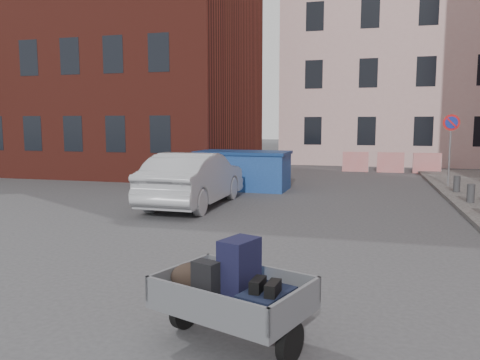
# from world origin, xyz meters

# --- Properties ---
(ground) EXTENTS (120.00, 120.00, 0.00)m
(ground) POSITION_xyz_m (0.00, 0.00, 0.00)
(ground) COLOR #38383A
(ground) RESTS_ON ground
(building_brick) EXTENTS (12.00, 10.00, 14.00)m
(building_brick) POSITION_xyz_m (-9.00, 13.00, 7.00)
(building_brick) COLOR #591E16
(building_brick) RESTS_ON ground
(building_pink) EXTENTS (16.00, 8.00, 14.00)m
(building_pink) POSITION_xyz_m (6.00, 22.00, 7.00)
(building_pink) COLOR #CDA19E
(building_pink) RESTS_ON ground
(far_building) EXTENTS (6.00, 6.00, 8.00)m
(far_building) POSITION_xyz_m (-20.00, 22.00, 4.00)
(far_building) COLOR maroon
(far_building) RESTS_ON ground
(no_parking_sign) EXTENTS (0.60, 0.09, 2.65)m
(no_parking_sign) POSITION_xyz_m (6.00, 9.48, 2.01)
(no_parking_sign) COLOR gray
(no_parking_sign) RESTS_ON sidewalk
(barriers) EXTENTS (4.70, 0.18, 1.00)m
(barriers) POSITION_xyz_m (4.20, 15.00, 0.50)
(barriers) COLOR red
(barriers) RESTS_ON ground
(trailer) EXTENTS (1.88, 1.98, 1.20)m
(trailer) POSITION_xyz_m (1.56, -4.54, 0.61)
(trailer) COLOR black
(trailer) RESTS_ON ground
(dumpster) EXTENTS (3.45, 1.87, 1.42)m
(dumpster) POSITION_xyz_m (-1.41, 7.39, 0.72)
(dumpster) COLOR #1E4591
(dumpster) RESTS_ON ground
(silver_car) EXTENTS (1.77, 4.86, 1.59)m
(silver_car) POSITION_xyz_m (-1.95, 3.68, 0.80)
(silver_car) COLOR #A0A2A7
(silver_car) RESTS_ON ground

